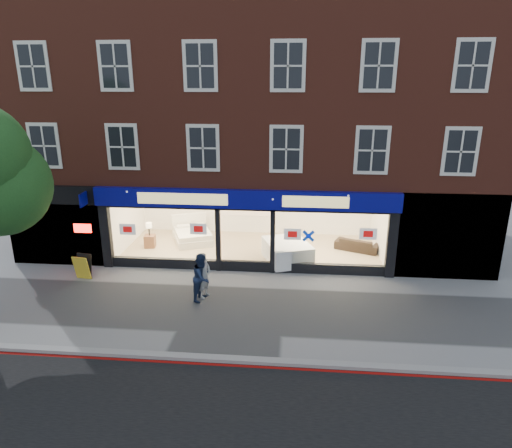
# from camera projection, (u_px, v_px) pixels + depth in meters

# --- Properties ---
(ground) EXTENTS (120.00, 120.00, 0.00)m
(ground) POSITION_uv_depth(u_px,v_px,m) (235.00, 308.00, 14.99)
(ground) COLOR gray
(ground) RESTS_ON ground
(kerb_line) EXTENTS (60.00, 0.10, 0.01)m
(kerb_line) POSITION_uv_depth(u_px,v_px,m) (220.00, 365.00, 12.05)
(kerb_line) COLOR #8C0A07
(kerb_line) RESTS_ON ground
(kerb_stone) EXTENTS (60.00, 0.25, 0.12)m
(kerb_stone) POSITION_uv_depth(u_px,v_px,m) (221.00, 359.00, 12.22)
(kerb_stone) COLOR gray
(kerb_stone) RESTS_ON ground
(showroom_floor) EXTENTS (11.00, 4.50, 0.10)m
(showroom_floor) POSITION_uv_depth(u_px,v_px,m) (251.00, 249.00, 19.94)
(showroom_floor) COLOR tan
(showroom_floor) RESTS_ON ground
(building) EXTENTS (19.00, 8.26, 10.30)m
(building) POSITION_uv_depth(u_px,v_px,m) (254.00, 91.00, 19.49)
(building) COLOR brown
(building) RESTS_ON ground
(display_bed) EXTENTS (2.17, 2.37, 1.08)m
(display_bed) POSITION_uv_depth(u_px,v_px,m) (192.00, 235.00, 20.70)
(display_bed) COLOR white
(display_bed) RESTS_ON showroom_floor
(bedside_table) EXTENTS (0.50, 0.50, 0.55)m
(bedside_table) POSITION_uv_depth(u_px,v_px,m) (150.00, 241.00, 20.00)
(bedside_table) COLOR brown
(bedside_table) RESTS_ON showroom_floor
(mattress_stack) EXTENTS (2.20, 2.45, 0.80)m
(mattress_stack) POSITION_uv_depth(u_px,v_px,m) (287.00, 251.00, 18.48)
(mattress_stack) COLOR white
(mattress_stack) RESTS_ON showroom_floor
(sofa) EXTENTS (1.98, 1.38, 0.54)m
(sofa) POSITION_uv_depth(u_px,v_px,m) (357.00, 244.00, 19.65)
(sofa) COLOR black
(sofa) RESTS_ON showroom_floor
(a_board) EXTENTS (0.66, 0.48, 0.95)m
(a_board) POSITION_uv_depth(u_px,v_px,m) (83.00, 267.00, 17.07)
(a_board) COLOR yellow
(a_board) RESTS_ON ground
(pedestrian_grey) EXTENTS (0.57, 0.69, 1.62)m
(pedestrian_grey) POSITION_uv_depth(u_px,v_px,m) (204.00, 275.00, 15.55)
(pedestrian_grey) COLOR #95989C
(pedestrian_grey) RESTS_ON ground
(pedestrian_blue) EXTENTS (0.82, 0.94, 1.65)m
(pedestrian_blue) POSITION_uv_depth(u_px,v_px,m) (202.00, 277.00, 15.35)
(pedestrian_blue) COLOR #182544
(pedestrian_blue) RESTS_ON ground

